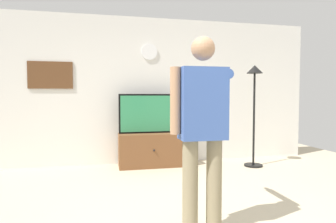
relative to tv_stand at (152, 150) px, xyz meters
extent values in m
cube|color=silver|center=(-0.02, 0.35, 1.05)|extent=(6.40, 0.10, 2.70)
cube|color=brown|center=(0.00, 0.00, 0.00)|extent=(1.18, 0.43, 0.59)
sphere|color=black|center=(0.00, -0.23, 0.03)|extent=(0.04, 0.04, 0.04)
cube|color=black|center=(0.00, 0.05, 0.64)|extent=(1.16, 0.06, 0.70)
cube|color=#338C59|center=(0.00, 0.02, 0.64)|extent=(1.10, 0.01, 0.64)
cylinder|color=white|center=(0.00, 0.29, 1.77)|extent=(0.29, 0.03, 0.29)
cube|color=brown|center=(-1.73, 0.30, 1.32)|extent=(0.74, 0.04, 0.47)
cylinder|color=black|center=(1.77, -0.38, -0.28)|extent=(0.32, 0.32, 0.03)
cylinder|color=black|center=(1.77, -0.38, 0.55)|extent=(0.04, 0.04, 1.62)
cone|color=black|center=(1.77, -0.38, 1.43)|extent=(0.28, 0.28, 0.14)
cylinder|color=gray|center=(-0.07, -2.61, 0.14)|extent=(0.14, 0.14, 0.86)
cylinder|color=gray|center=(0.15, -2.61, 0.14)|extent=(0.14, 0.14, 0.86)
cube|color=#3F60AD|center=(0.04, -2.61, 0.89)|extent=(0.41, 0.22, 0.63)
sphere|color=tan|center=(0.04, -2.61, 1.37)|extent=(0.21, 0.21, 0.21)
cylinder|color=tan|center=(-0.21, -2.61, 0.91)|extent=(0.09, 0.09, 0.58)
cylinder|color=#3F60AD|center=(0.29, -2.32, 1.15)|extent=(0.09, 0.58, 0.09)
cube|color=white|center=(0.29, -2.00, 1.15)|extent=(0.04, 0.12, 0.04)
camera|label=1|loc=(-0.79, -5.01, 0.95)|focal=30.67mm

